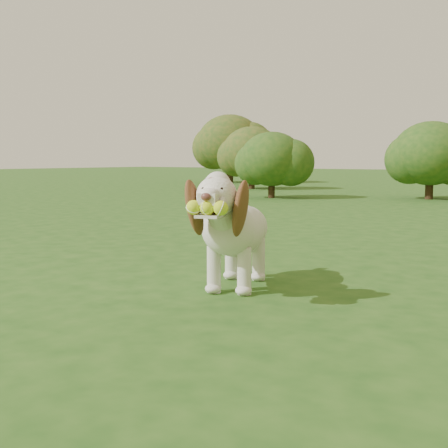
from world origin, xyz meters
The scene contains 6 objects.
ground centered at (0.00, 0.00, 0.00)m, with size 80.00×80.00×0.00m, color #1F4A15.
dog centered at (-0.03, -0.62, 0.41)m, with size 0.68×1.16×0.78m.
shrub_a centered at (-4.26, 6.91, 0.84)m, with size 1.38×1.38×1.43m.
shrub_e centered at (-6.61, 9.76, 1.03)m, with size 1.69×1.69×1.75m.
shrub_b centered at (-1.36, 8.50, 0.96)m, with size 1.57×1.57×1.63m.
shrub_g centered at (-9.55, 12.86, 1.41)m, with size 2.32×2.32×2.41m.
Camera 1 is at (2.02, -3.58, 0.85)m, focal length 45.00 mm.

